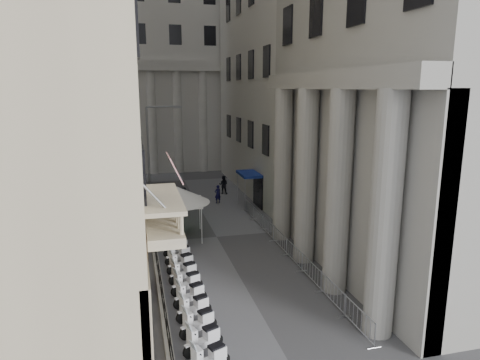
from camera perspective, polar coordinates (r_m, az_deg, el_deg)
The scene contains 28 objects.
far_building at distance 56.74m, azimuth -9.09°, elevation 17.01°, with size 22.00×10.00×30.00m, color beige.
iron_fence at distance 28.12m, azimuth -11.40°, elevation -8.95°, with size 0.30×28.00×1.40m, color black, non-canonical shape.
blue_awning at distance 36.90m, azimuth 1.20°, elevation -3.61°, with size 1.60×3.00×3.00m, color navy, non-canonical shape.
scooter_2 at distance 17.86m, azimuth -4.83°, elevation -21.92°, with size 0.56×1.40×1.50m, color white, non-canonical shape.
scooter_3 at distance 18.91m, azimuth -5.49°, elevation -19.82°, with size 0.56×1.40×1.50m, color white, non-canonical shape.
scooter_4 at distance 19.99m, azimuth -6.06°, elevation -17.93°, with size 0.56×1.40×1.50m, color white, non-canonical shape.
scooter_5 at distance 21.09m, azimuth -6.56°, elevation -16.24°, with size 0.56×1.40×1.50m, color white, non-canonical shape.
scooter_6 at distance 22.20m, azimuth -7.01°, elevation -14.72°, with size 0.56×1.40×1.50m, color white, non-canonical shape.
scooter_7 at distance 23.33m, azimuth -7.41°, elevation -13.34°, with size 0.56×1.40×1.50m, color white, non-canonical shape.
scooter_8 at distance 24.48m, azimuth -7.76°, elevation -12.09°, with size 0.56×1.40×1.50m, color white, non-canonical shape.
scooter_9 at distance 25.63m, azimuth -8.08°, elevation -10.95°, with size 0.56×1.40×1.50m, color white, non-canonical shape.
scooter_10 at distance 26.80m, azimuth -8.38°, elevation -9.92°, with size 0.56×1.40×1.50m, color white, non-canonical shape.
scooter_11 at distance 27.97m, azimuth -8.64°, elevation -8.96°, with size 0.56×1.40×1.50m, color white, non-canonical shape.
scooter_12 at distance 29.15m, azimuth -8.88°, elevation -8.09°, with size 0.56×1.40×1.50m, color white, non-canonical shape.
barrier_0 at distance 19.62m, azimuth 15.52°, elevation -18.96°, with size 0.60×2.40×1.10m, color #A6A9AE, non-canonical shape.
barrier_1 at distance 21.53m, azimuth 12.15°, elevation -15.82°, with size 0.60×2.40×1.10m, color #A6A9AE, non-canonical shape.
barrier_2 at distance 23.55m, azimuth 9.43°, elevation -13.16°, with size 0.60×2.40×1.10m, color #A6A9AE, non-canonical shape.
barrier_3 at distance 25.66m, azimuth 7.19°, elevation -10.90°, with size 0.60×2.40×1.10m, color #A6A9AE, non-canonical shape.
barrier_4 at distance 27.83m, azimuth 5.32°, elevation -8.99°, with size 0.60×2.40×1.10m, color #A6A9AE, non-canonical shape.
barrier_5 at distance 30.05m, azimuth 3.74°, elevation -7.34°, with size 0.60×2.40×1.10m, color #A6A9AE, non-canonical shape.
barrier_6 at distance 32.31m, azimuth 2.38°, elevation -5.92°, with size 0.60×2.40×1.10m, color #A6A9AE, non-canonical shape.
barrier_7 at distance 34.61m, azimuth 1.22°, elevation -4.68°, with size 0.60×2.40×1.10m, color #A6A9AE, non-canonical shape.
security_tent at distance 29.24m, azimuth -8.68°, elevation -1.94°, with size 4.36×4.36×3.54m.
street_lamp at distance 32.62m, azimuth -11.52°, elevation 3.48°, with size 2.74×1.06×8.73m.
info_kiosk at distance 32.31m, azimuth -11.70°, elevation -4.39°, with size 0.37×0.92×1.90m.
pedestrian_a at distance 38.00m, azimuth -2.99°, elevation -1.89°, with size 0.59×0.39×1.63m, color black.
pedestrian_b at distance 41.36m, azimuth -2.23°, elevation -0.62°, with size 0.87×0.68×1.78m, color black.
pedestrian_c at distance 36.00m, azimuth -7.49°, elevation -2.50°, with size 0.96×0.63×1.97m, color black.
Camera 1 is at (-5.19, -8.28, 9.97)m, focal length 32.00 mm.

